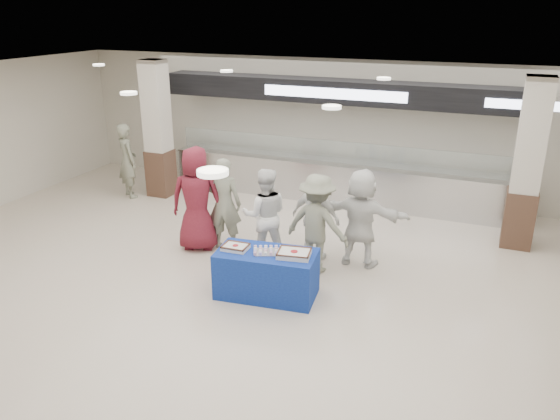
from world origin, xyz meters
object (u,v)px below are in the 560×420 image
at_px(cupcake_tray, 268,251).
at_px(civilian_white, 361,218).
at_px(soldier_bg, 128,161).
at_px(civilian_maroon, 197,199).
at_px(display_table, 267,274).
at_px(soldier_a, 224,204).
at_px(sheet_cake_left, 235,247).
at_px(chef_short, 316,218).
at_px(soldier_b, 317,224).
at_px(sheet_cake_right, 294,253).
at_px(chef_tall, 265,215).

distance_m(cupcake_tray, civilian_white, 1.95).
xyz_separation_m(civilian_white, soldier_bg, (-6.04, 1.52, 0.01)).
bearing_deg(civilian_maroon, display_table, 130.34).
height_order(soldier_a, soldier_bg, soldier_bg).
bearing_deg(sheet_cake_left, chef_short, 64.58).
relative_size(display_table, cupcake_tray, 3.15).
bearing_deg(soldier_b, soldier_bg, -12.99).
height_order(sheet_cake_right, cupcake_tray, sheet_cake_right).
bearing_deg(soldier_bg, chef_short, -164.11).
xyz_separation_m(soldier_a, chef_short, (1.73, 0.17, -0.08)).
distance_m(sheet_cake_right, soldier_bg, 6.27).
height_order(sheet_cake_right, soldier_bg, soldier_bg).
distance_m(display_table, civilian_white, 2.03).
xyz_separation_m(cupcake_tray, chef_short, (0.25, 1.55, 0.02)).
distance_m(cupcake_tray, chef_tall, 1.36).
distance_m(sheet_cake_right, cupcake_tray, 0.42).
height_order(sheet_cake_left, soldier_bg, soldier_bg).
relative_size(display_table, soldier_b, 0.89).
distance_m(sheet_cake_right, civilian_white, 1.74).
bearing_deg(civilian_white, civilian_maroon, 10.36).
relative_size(chef_tall, civilian_white, 0.97).
height_order(chef_tall, chef_short, chef_tall).
bearing_deg(civilian_maroon, soldier_a, -174.30).
bearing_deg(soldier_bg, soldier_b, -167.63).
relative_size(chef_tall, soldier_bg, 0.96).
bearing_deg(chef_short, cupcake_tray, 92.39).
distance_m(chef_tall, soldier_bg, 4.83).
height_order(chef_short, civilian_white, civilian_white).
bearing_deg(display_table, civilian_white, 50.50).
relative_size(sheet_cake_left, civilian_white, 0.23).
height_order(display_table, chef_tall, chef_tall).
bearing_deg(sheet_cake_right, chef_short, 96.30).
height_order(soldier_a, chef_short, soldier_a).
bearing_deg(sheet_cake_left, cupcake_tray, 8.79).
bearing_deg(sheet_cake_left, civilian_white, 47.95).
distance_m(chef_tall, soldier_b, 1.01).
relative_size(cupcake_tray, civilian_white, 0.28).
xyz_separation_m(chef_short, soldier_b, (0.16, -0.42, 0.07)).
relative_size(sheet_cake_left, civilian_maroon, 0.20).
distance_m(sheet_cake_right, chef_short, 1.53).
distance_m(sheet_cake_right, civilian_maroon, 2.63).
xyz_separation_m(display_table, cupcake_tray, (0.03, -0.00, 0.41)).
distance_m(display_table, sheet_cake_left, 0.65).
relative_size(soldier_a, civilian_white, 1.00).
relative_size(cupcake_tray, chef_tall, 0.29).
bearing_deg(civilian_maroon, civilian_white, 170.95).
height_order(display_table, civilian_maroon, civilian_maroon).
relative_size(sheet_cake_right, cupcake_tray, 1.12).
xyz_separation_m(chef_tall, soldier_b, (1.00, -0.09, 0.02)).
height_order(sheet_cake_right, civilian_white, civilian_white).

